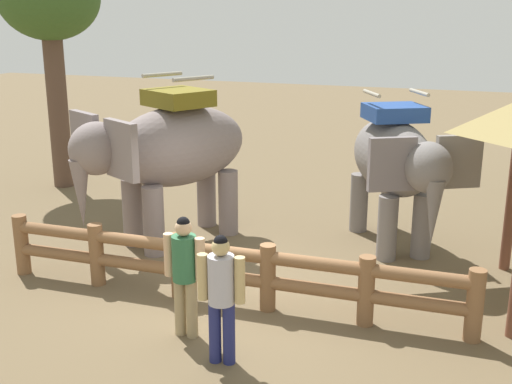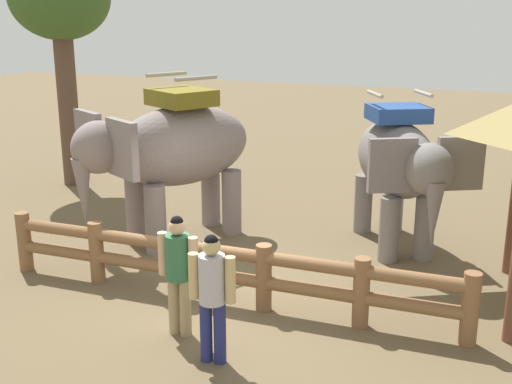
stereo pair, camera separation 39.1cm
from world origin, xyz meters
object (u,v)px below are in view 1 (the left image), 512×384
object	(u,v)px
tourist_woman_in_black	(185,268)
tree_far_left	(49,5)
tourist_man_in_blue	(221,290)
elephant_near_left	(169,151)
elephant_center	(396,163)
log_fence	(222,267)

from	to	relation	value
tourist_woman_in_black	tree_far_left	bearing A→B (deg)	136.98
tourist_woman_in_black	tourist_man_in_blue	xyz separation A→B (m)	(0.75, -0.48, -0.00)
tourist_woman_in_black	elephant_near_left	bearing A→B (deg)	120.43
tourist_woman_in_black	tree_far_left	distance (m)	9.67
tree_far_left	elephant_center	bearing A→B (deg)	-10.43
tree_far_left	elephant_near_left	bearing A→B (deg)	-31.23
elephant_near_left	tourist_woman_in_black	bearing A→B (deg)	-59.57
log_fence	tourist_man_in_blue	world-z (taller)	tourist_man_in_blue
tourist_woman_in_black	tourist_man_in_blue	bearing A→B (deg)	-32.75
log_fence	tourist_man_in_blue	bearing A→B (deg)	-66.82
elephant_center	tourist_woman_in_black	world-z (taller)	elephant_center
log_fence	tourist_woman_in_black	world-z (taller)	tourist_woman_in_black
log_fence	tourist_man_in_blue	size ratio (longest dim) A/B	4.38
elephant_near_left	tourist_woman_in_black	world-z (taller)	elephant_near_left
log_fence	elephant_near_left	size ratio (longest dim) A/B	2.01
log_fence	tree_far_left	world-z (taller)	tree_far_left
log_fence	elephant_center	bearing A→B (deg)	58.54
tourist_man_in_blue	log_fence	bearing A→B (deg)	113.18
log_fence	tourist_woman_in_black	size ratio (longest dim) A/B	4.37
elephant_near_left	elephant_center	size ratio (longest dim) A/B	1.10
elephant_center	tree_far_left	distance (m)	9.32
tourist_woman_in_black	elephant_center	bearing A→B (deg)	64.70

